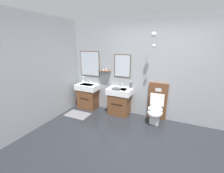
# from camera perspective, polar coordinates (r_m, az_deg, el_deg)

# --- Properties ---
(ground_plane) EXTENTS (6.28, 4.85, 0.10)m
(ground_plane) POSITION_cam_1_polar(r_m,az_deg,el_deg) (3.10, 8.23, -25.36)
(ground_plane) COLOR #23262B
(ground_plane) RESTS_ON ground
(wall_back) EXTENTS (5.08, 0.50, 2.63)m
(wall_back) POSITION_cam_1_polar(r_m,az_deg,el_deg) (4.12, 15.77, 6.09)
(wall_back) COLOR #999EA3
(wall_back) RESTS_ON ground
(wall_left) EXTENTS (0.12, 3.65, 2.63)m
(wall_left) POSITION_cam_1_polar(r_m,az_deg,el_deg) (3.86, -28.83, 4.01)
(wall_left) COLOR #999EA3
(wall_left) RESTS_ON ground
(bath_mat) EXTENTS (0.68, 0.44, 0.01)m
(bath_mat) POSITION_cam_1_polar(r_m,az_deg,el_deg) (4.54, -12.79, -10.24)
(bath_mat) COLOR slate
(bath_mat) RESTS_ON ground
(vanity_sink_left) EXTENTS (0.68, 0.45, 0.76)m
(vanity_sink_left) POSITION_cam_1_polar(r_m,az_deg,el_deg) (4.82, -8.99, -3.31)
(vanity_sink_left) COLOR brown
(vanity_sink_left) RESTS_ON ground
(tap_on_left_sink) EXTENTS (0.03, 0.13, 0.11)m
(tap_on_left_sink) POSITION_cam_1_polar(r_m,az_deg,el_deg) (4.82, -8.17, 2.10)
(tap_on_left_sink) COLOR silver
(tap_on_left_sink) RESTS_ON vanity_sink_left
(vanity_sink_right) EXTENTS (0.68, 0.45, 0.76)m
(vanity_sink_right) POSITION_cam_1_polar(r_m,az_deg,el_deg) (4.35, 2.84, -5.29)
(vanity_sink_right) COLOR brown
(vanity_sink_right) RESTS_ON ground
(tap_on_right_sink) EXTENTS (0.03, 0.13, 0.11)m
(tap_on_right_sink) POSITION_cam_1_polar(r_m,az_deg,el_deg) (4.36, 3.70, 0.70)
(tap_on_right_sink) COLOR silver
(tap_on_right_sink) RESTS_ON vanity_sink_right
(toilet) EXTENTS (0.48, 0.63, 1.00)m
(toilet) POSITION_cam_1_polar(r_m,az_deg,el_deg) (4.12, 16.21, -7.67)
(toilet) COLOR brown
(toilet) RESTS_ON ground
(toothbrush_cup) EXTENTS (0.07, 0.07, 0.21)m
(toothbrush_cup) POSITION_cam_1_polar(r_m,az_deg,el_deg) (4.95, -10.78, 2.24)
(toothbrush_cup) COLOR silver
(toothbrush_cup) RESTS_ON vanity_sink_left
(soap_dispenser) EXTENTS (0.06, 0.06, 0.20)m
(soap_dispenser) POSITION_cam_1_polar(r_m,az_deg,el_deg) (4.27, 7.06, 0.48)
(soap_dispenser) COLOR #4C4C51
(soap_dispenser) RESTS_ON vanity_sink_right
(folded_hand_towel) EXTENTS (0.22, 0.16, 0.04)m
(folded_hand_towel) POSITION_cam_1_polar(r_m,az_deg,el_deg) (4.13, 1.75, -0.86)
(folded_hand_towel) COLOR #47474C
(folded_hand_towel) RESTS_ON vanity_sink_right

